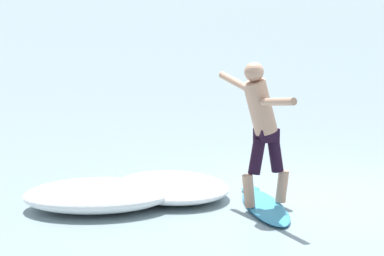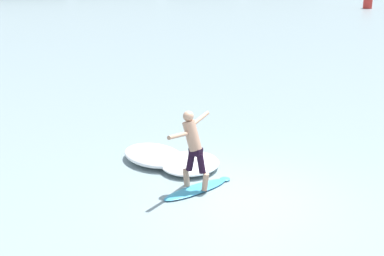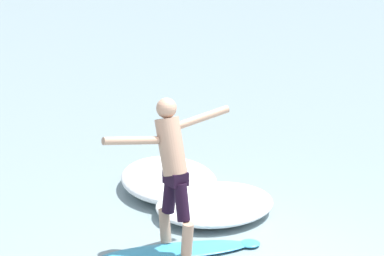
% 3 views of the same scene
% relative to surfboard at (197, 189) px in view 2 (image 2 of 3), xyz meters
% --- Properties ---
extents(ground_plane, '(200.00, 200.00, 0.00)m').
position_rel_surfboard_xyz_m(ground_plane, '(0.77, -0.56, -0.03)').
color(ground_plane, gray).
extents(surfboard, '(1.88, 1.12, 0.20)m').
position_rel_surfboard_xyz_m(surfboard, '(0.00, 0.00, 0.00)').
color(surfboard, '#3A9CC3').
rests_on(surfboard, ground).
extents(surfer, '(1.27, 1.20, 1.77)m').
position_rel_surfboard_xyz_m(surfer, '(-0.08, 0.04, 1.07)').
color(surfer, tan).
rests_on(surfer, surfboard).
extents(channel_marker_buoy, '(0.86, 0.86, 1.65)m').
position_rel_surfboard_xyz_m(channel_marker_buoy, '(28.70, 35.89, 0.69)').
color(channel_marker_buoy, red).
rests_on(channel_marker_buoy, ground).
extents(wave_foam_at_tail, '(1.93, 2.20, 0.34)m').
position_rel_surfboard_xyz_m(wave_foam_at_tail, '(-0.53, 1.99, 0.14)').
color(wave_foam_at_tail, white).
rests_on(wave_foam_at_tail, ground).
extents(wave_foam_at_nose, '(2.10, 2.14, 0.27)m').
position_rel_surfboard_xyz_m(wave_foam_at_nose, '(0.23, 1.28, 0.10)').
color(wave_foam_at_nose, white).
rests_on(wave_foam_at_nose, ground).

